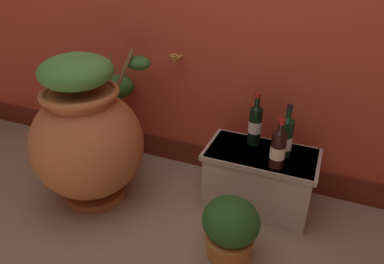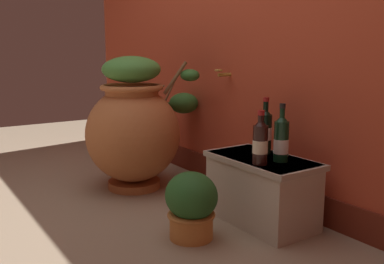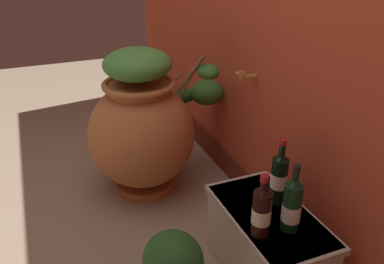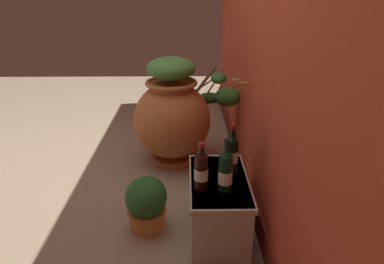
% 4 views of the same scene
% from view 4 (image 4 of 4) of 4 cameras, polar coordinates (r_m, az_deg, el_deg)
% --- Properties ---
extents(ground_plane, '(7.00, 7.00, 0.00)m').
position_cam_4_polar(ground_plane, '(2.78, -14.58, -8.56)').
color(ground_plane, gray).
extents(back_wall, '(4.40, 0.33, 2.60)m').
position_cam_4_polar(back_wall, '(2.36, 13.13, 19.28)').
color(back_wall, '#B74228').
rests_on(back_wall, ground_plane).
extents(terracotta_urn, '(0.64, 0.90, 0.91)m').
position_cam_4_polar(terracotta_urn, '(2.89, -3.02, 2.94)').
color(terracotta_urn, '#B26638').
rests_on(terracotta_urn, ground_plane).
extents(stone_ledge, '(0.63, 0.35, 0.37)m').
position_cam_4_polar(stone_ledge, '(2.15, 4.34, -11.69)').
color(stone_ledge, beige).
rests_on(stone_ledge, ground_plane).
extents(wine_bottle_left, '(0.08, 0.08, 0.28)m').
position_cam_4_polar(wine_bottle_left, '(1.91, 1.53, -6.17)').
color(wine_bottle_left, black).
rests_on(wine_bottle_left, stone_ledge).
extents(wine_bottle_middle, '(0.08, 0.08, 0.31)m').
position_cam_4_polar(wine_bottle_middle, '(1.90, 5.57, -6.32)').
color(wine_bottle_middle, black).
rests_on(wine_bottle_middle, stone_ledge).
extents(wine_bottle_right, '(0.08, 0.08, 0.32)m').
position_cam_4_polar(wine_bottle_right, '(2.06, 6.61, -3.49)').
color(wine_bottle_right, black).
rests_on(wine_bottle_right, stone_ledge).
extents(potted_shrub, '(0.29, 0.26, 0.35)m').
position_cam_4_polar(potted_shrub, '(2.20, -7.56, -11.56)').
color(potted_shrub, '#CC7F3D').
rests_on(potted_shrub, ground_plane).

